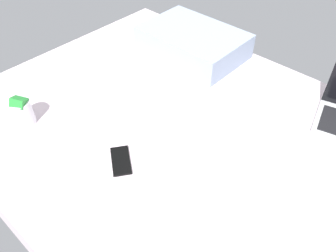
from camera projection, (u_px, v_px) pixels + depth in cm
name	position (u px, v px, depth cm)	size (l,w,h in cm)	color
bed_mattress	(177.00, 140.00, 147.50)	(180.00, 140.00, 18.00)	silver
snack_cup	(22.00, 111.00, 138.54)	(9.36, 9.00, 14.38)	silver
cell_phone	(121.00, 161.00, 126.71)	(6.80, 14.00, 0.80)	black
pillow	(193.00, 42.00, 178.16)	(52.00, 36.00, 13.00)	#8C9EB7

